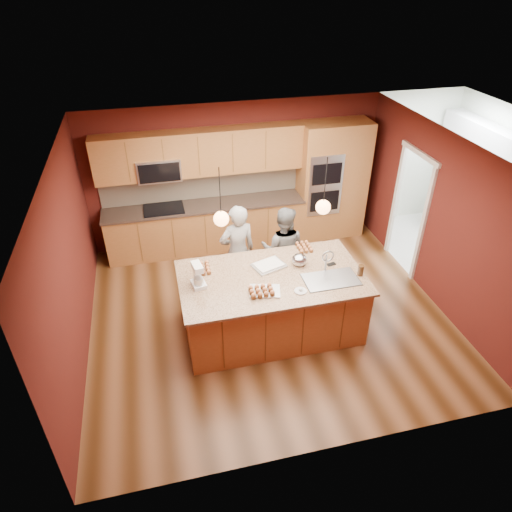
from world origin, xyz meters
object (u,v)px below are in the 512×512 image
object	(u,v)px
person_right	(283,249)
stand_mixer	(198,276)
mixing_bowl	(299,260)
person_left	(238,252)
island	(272,303)

from	to	relation	value
person_right	stand_mixer	size ratio (longest dim) A/B	4.38
person_right	mixing_bowl	distance (m)	0.85
person_right	stand_mixer	bearing A→B (deg)	53.84
mixing_bowl	person_right	bearing A→B (deg)	90.57
person_left	person_right	bearing A→B (deg)	170.33
person_left	mixing_bowl	xyz separation A→B (m)	(0.77, -0.80, 0.24)
person_left	mixing_bowl	distance (m)	1.13
island	mixing_bowl	bearing A→B (deg)	23.48
stand_mixer	mixing_bowl	world-z (taller)	stand_mixer
island	stand_mixer	bearing A→B (deg)	177.28
island	mixing_bowl	xyz separation A→B (m)	(0.45, 0.20, 0.57)
person_left	stand_mixer	xyz separation A→B (m)	(-0.74, -0.94, 0.30)
person_right	stand_mixer	xyz separation A→B (m)	(-1.50, -0.94, 0.37)
person_right	mixing_bowl	world-z (taller)	person_right
stand_mixer	mixing_bowl	distance (m)	1.52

